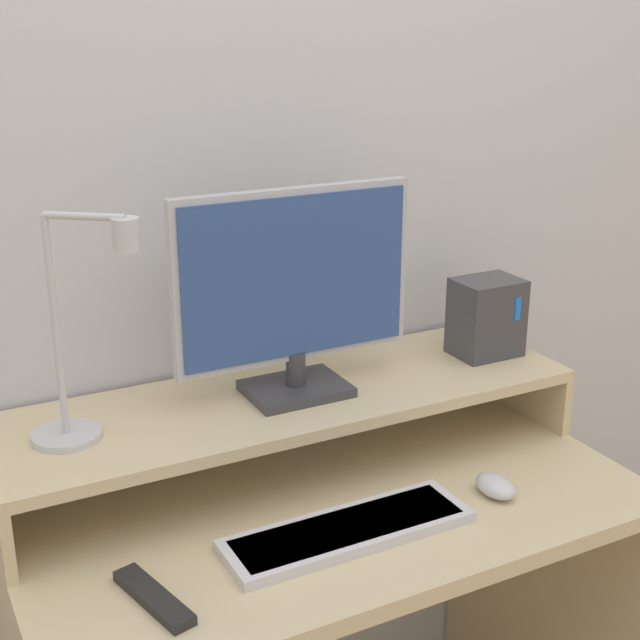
% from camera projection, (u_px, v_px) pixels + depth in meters
% --- Properties ---
extents(wall_back, '(6.00, 0.05, 2.50)m').
position_uv_depth(wall_back, '(242.00, 176.00, 1.68)').
color(wall_back, silver).
rests_on(wall_back, ground_plane).
extents(desk, '(1.08, 0.62, 0.74)m').
position_uv_depth(desk, '(326.00, 603.00, 1.63)').
color(desk, beige).
rests_on(desk, ground_plane).
extents(monitor_shelf, '(1.08, 0.33, 0.14)m').
position_uv_depth(monitor_shelf, '(289.00, 403.00, 1.64)').
color(monitor_shelf, beige).
rests_on(monitor_shelf, desk).
extents(monitor, '(0.45, 0.14, 0.38)m').
position_uv_depth(monitor, '(295.00, 289.00, 1.57)').
color(monitor, '#38383D').
rests_on(monitor, monitor_shelf).
extents(desk_lamp, '(0.18, 0.15, 0.38)m').
position_uv_depth(desk_lamp, '(82.00, 352.00, 1.40)').
color(desk_lamp, silver).
rests_on(desk_lamp, monitor_shelf).
extents(router_dock, '(0.13, 0.10, 0.16)m').
position_uv_depth(router_dock, '(486.00, 317.00, 1.80)').
color(router_dock, '#3D3D42').
rests_on(router_dock, monitor_shelf).
extents(keyboard, '(0.42, 0.13, 0.02)m').
position_uv_depth(keyboard, '(348.00, 530.00, 1.44)').
color(keyboard, silver).
rests_on(keyboard, desk).
extents(mouse, '(0.06, 0.09, 0.03)m').
position_uv_depth(mouse, '(495.00, 486.00, 1.56)').
color(mouse, silver).
rests_on(mouse, desk).
extents(remote_control, '(0.08, 0.17, 0.02)m').
position_uv_depth(remote_control, '(154.00, 597.00, 1.27)').
color(remote_control, black).
rests_on(remote_control, desk).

